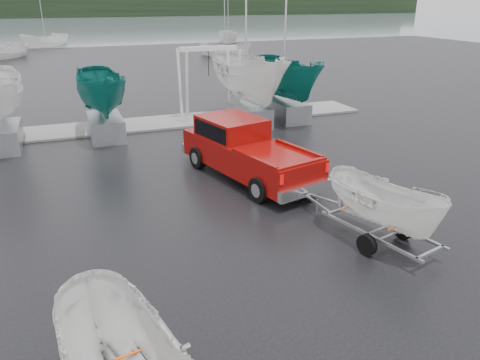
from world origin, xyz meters
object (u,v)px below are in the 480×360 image
Objects in this scene: trailer_hitched at (389,165)px; trailer_parked at (119,301)px; pickup_truck at (243,148)px; boat_hoist at (209,73)px.

trailer_parked is at bearing -166.50° from trailer_hitched.
boat_hoist reaches higher than pickup_truck.
trailer_hitched is 1.07× the size of boat_hoist.
pickup_truck is at bearing 90.00° from trailer_hitched.
trailer_parked is 1.20× the size of boat_hoist.
boat_hoist is (7.52, 19.90, -0.02)m from trailer_parked.
boat_hoist is at bearing 59.43° from trailer_parked.
trailer_parked is (-6.01, -10.62, 1.54)m from pickup_truck.
trailer_hitched is 15.91m from boat_hoist.
trailer_hitched reaches higher than boat_hoist.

